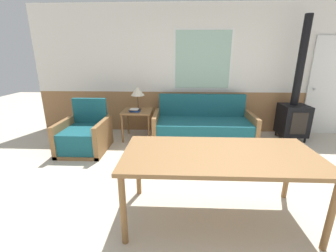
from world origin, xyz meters
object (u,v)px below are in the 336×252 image
at_px(table_lamp, 138,91).
at_px(wood_stove, 294,110).
at_px(couch, 203,128).
at_px(side_table, 137,115).
at_px(dining_table, 220,159).
at_px(armchair, 85,136).

height_order(table_lamp, wood_stove, wood_stove).
distance_m(table_lamp, wood_stove, 3.20).
height_order(couch, side_table, couch).
xyz_separation_m(couch, table_lamp, (-1.34, 0.18, 0.71)).
bearing_deg(couch, dining_table, -92.24).
xyz_separation_m(dining_table, wood_stove, (1.94, 2.48, -0.07)).
relative_size(armchair, table_lamp, 1.88).
distance_m(table_lamp, dining_table, 2.80).
bearing_deg(dining_table, couch, 87.76).
bearing_deg(armchair, dining_table, -40.79).
xyz_separation_m(table_lamp, wood_stove, (3.18, -0.00, -0.36)).
relative_size(armchair, wood_stove, 0.38).
relative_size(armchair, dining_table, 0.47).
relative_size(couch, armchair, 2.20).
relative_size(armchair, side_table, 1.51).
xyz_separation_m(armchair, side_table, (0.86, 0.67, 0.24)).
height_order(couch, armchair, armchair).
bearing_deg(couch, table_lamp, 172.50).
height_order(dining_table, wood_stove, wood_stove).
height_order(side_table, dining_table, dining_table).
bearing_deg(wood_stove, armchair, -169.21).
xyz_separation_m(couch, armchair, (-2.20, -0.60, 0.00)).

